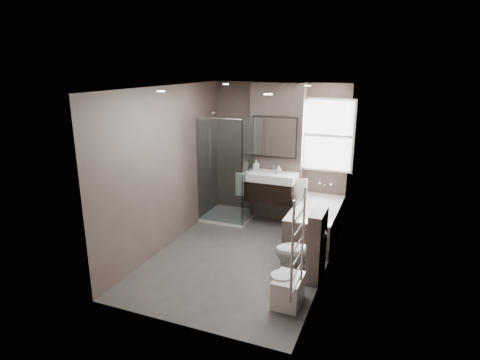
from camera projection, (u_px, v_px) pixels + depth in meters
The scene contains 15 objects.
room at pixel (242, 176), 5.98m from camera, with size 2.70×3.90×2.70m.
vanity_pier at pixel (277, 153), 7.56m from camera, with size 1.00×0.25×2.60m, color #524641.
vanity at pixel (271, 186), 7.40m from camera, with size 0.95×0.47×0.66m.
mirror_cabinet at pixel (275, 137), 7.32m from camera, with size 0.86×0.08×0.76m.
towel_left at pixel (242, 184), 7.59m from camera, with size 0.24×0.06×0.44m, color white.
towel_right at pixel (300, 191), 7.19m from camera, with size 0.24×0.06×0.44m, color white.
shower_enclosure at pixel (232, 196), 7.67m from camera, with size 0.90×0.90×2.00m.
bathtub at pixel (316, 221), 6.90m from camera, with size 0.75×1.60×0.57m.
window at pixel (327, 135), 7.22m from camera, with size 0.98×0.06×1.33m.
toilet at pixel (300, 252), 5.68m from camera, with size 0.39×0.69×0.70m, color white.
cistern_box at pixel (317, 245), 5.54m from camera, with size 0.19×0.55×1.00m.
bidet at pixel (288, 290), 5.02m from camera, with size 0.40×0.46×0.48m.
towel_radiator at pixel (298, 244), 4.15m from camera, with size 0.03×0.49×1.10m.
soap_bottle_a at pixel (256, 165), 7.46m from camera, with size 0.09×0.09×0.20m, color white.
soap_bottle_b at pixel (279, 169), 7.32m from camera, with size 0.11×0.11×0.14m, color white.
Camera 1 is at (2.11, -5.36, 2.91)m, focal length 30.00 mm.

